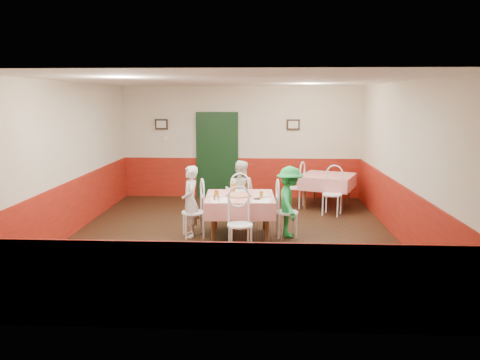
{
  "coord_description": "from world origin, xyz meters",
  "views": [
    {
      "loc": [
        0.54,
        -8.23,
        2.51
      ],
      "look_at": [
        0.14,
        0.02,
        1.05
      ],
      "focal_mm": 35.0,
      "sensor_mm": 36.0,
      "label": 1
    }
  ],
  "objects_px": {
    "beer_bottle": "(247,186)",
    "diner_left": "(190,202)",
    "main_table": "(240,216)",
    "chair_near": "(240,225)",
    "wallet": "(257,199)",
    "glass_c": "(233,188)",
    "diner_far": "(240,192)",
    "chair_right": "(287,212)",
    "chair_second_a": "(295,188)",
    "pizza": "(239,195)",
    "second_table": "(327,191)",
    "chair_second_b": "(332,195)",
    "glass_a": "(216,195)",
    "chair_left": "(193,212)",
    "diner_right": "(290,202)",
    "glass_b": "(261,195)"
  },
  "relations": [
    {
      "from": "chair_near",
      "to": "chair_second_a",
      "type": "xyz_separation_m",
      "value": [
        1.12,
        3.29,
        0.0
      ]
    },
    {
      "from": "glass_b",
      "to": "diner_right",
      "type": "xyz_separation_m",
      "value": [
        0.51,
        0.24,
        -0.17
      ]
    },
    {
      "from": "chair_near",
      "to": "wallet",
      "type": "xyz_separation_m",
      "value": [
        0.27,
        0.55,
        0.32
      ]
    },
    {
      "from": "chair_second_a",
      "to": "glass_a",
      "type": "distance_m",
      "value": 3.17
    },
    {
      "from": "glass_c",
      "to": "diner_far",
      "type": "relative_size",
      "value": 0.12
    },
    {
      "from": "chair_second_b",
      "to": "glass_a",
      "type": "distance_m",
      "value": 3.07
    },
    {
      "from": "wallet",
      "to": "diner_left",
      "type": "bearing_deg",
      "value": 165.44
    },
    {
      "from": "main_table",
      "to": "diner_left",
      "type": "relative_size",
      "value": 0.94
    },
    {
      "from": "beer_bottle",
      "to": "glass_a",
      "type": "bearing_deg",
      "value": -126.92
    },
    {
      "from": "second_table",
      "to": "beer_bottle",
      "type": "distance_m",
      "value": 2.78
    },
    {
      "from": "main_table",
      "to": "diner_right",
      "type": "xyz_separation_m",
      "value": [
        0.9,
        0.04,
        0.27
      ]
    },
    {
      "from": "second_table",
      "to": "pizza",
      "type": "height_order",
      "value": "pizza"
    },
    {
      "from": "diner_far",
      "to": "chair_left",
      "type": "bearing_deg",
      "value": 58.33
    },
    {
      "from": "glass_a",
      "to": "glass_b",
      "type": "distance_m",
      "value": 0.79
    },
    {
      "from": "chair_right",
      "to": "wallet",
      "type": "xyz_separation_m",
      "value": [
        -0.54,
        -0.34,
        0.32
      ]
    },
    {
      "from": "main_table",
      "to": "glass_c",
      "type": "bearing_deg",
      "value": 110.9
    },
    {
      "from": "glass_c",
      "to": "beer_bottle",
      "type": "xyz_separation_m",
      "value": [
        0.25,
        -0.0,
        0.02
      ]
    },
    {
      "from": "main_table",
      "to": "chair_near",
      "type": "relative_size",
      "value": 1.36
    },
    {
      "from": "chair_second_a",
      "to": "glass_c",
      "type": "distance_m",
      "value": 2.47
    },
    {
      "from": "pizza",
      "to": "wallet",
      "type": "height_order",
      "value": "pizza"
    },
    {
      "from": "pizza",
      "to": "glass_c",
      "type": "height_order",
      "value": "glass_c"
    },
    {
      "from": "second_table",
      "to": "glass_c",
      "type": "bearing_deg",
      "value": -134.99
    },
    {
      "from": "glass_a",
      "to": "wallet",
      "type": "relative_size",
      "value": 1.4
    },
    {
      "from": "wallet",
      "to": "chair_left",
      "type": "bearing_deg",
      "value": 164.84
    },
    {
      "from": "diner_far",
      "to": "main_table",
      "type": "bearing_deg",
      "value": 101.69
    },
    {
      "from": "chair_second_a",
      "to": "diner_far",
      "type": "height_order",
      "value": "diner_far"
    },
    {
      "from": "diner_left",
      "to": "pizza",
      "type": "bearing_deg",
      "value": 78.19
    },
    {
      "from": "chair_right",
      "to": "beer_bottle",
      "type": "bearing_deg",
      "value": 60.69
    },
    {
      "from": "second_table",
      "to": "beer_bottle",
      "type": "height_order",
      "value": "beer_bottle"
    },
    {
      "from": "glass_b",
      "to": "chair_left",
      "type": "bearing_deg",
      "value": 172.85
    },
    {
      "from": "main_table",
      "to": "chair_left",
      "type": "distance_m",
      "value": 0.85
    },
    {
      "from": "chair_right",
      "to": "diner_far",
      "type": "distance_m",
      "value": 1.25
    },
    {
      "from": "pizza",
      "to": "diner_far",
      "type": "distance_m",
      "value": 0.93
    },
    {
      "from": "chair_second_b",
      "to": "diner_left",
      "type": "bearing_deg",
      "value": -127.11
    },
    {
      "from": "second_table",
      "to": "chair_left",
      "type": "bearing_deg",
      "value": -138.01
    },
    {
      "from": "diner_far",
      "to": "pizza",
      "type": "bearing_deg",
      "value": 100.55
    },
    {
      "from": "main_table",
      "to": "pizza",
      "type": "height_order",
      "value": "pizza"
    },
    {
      "from": "chair_right",
      "to": "chair_second_a",
      "type": "relative_size",
      "value": 1.0
    },
    {
      "from": "main_table",
      "to": "chair_second_a",
      "type": "relative_size",
      "value": 1.36
    },
    {
      "from": "glass_c",
      "to": "second_table",
      "type": "bearing_deg",
      "value": 45.01
    },
    {
      "from": "chair_second_a",
      "to": "wallet",
      "type": "bearing_deg",
      "value": 3.96
    },
    {
      "from": "chair_second_b",
      "to": "diner_far",
      "type": "xyz_separation_m",
      "value": [
        -1.95,
        -0.79,
        0.19
      ]
    },
    {
      "from": "second_table",
      "to": "diner_far",
      "type": "relative_size",
      "value": 0.87
    },
    {
      "from": "chair_second_b",
      "to": "glass_a",
      "type": "bearing_deg",
      "value": -118.2
    },
    {
      "from": "beer_bottle",
      "to": "diner_left",
      "type": "distance_m",
      "value": 1.11
    },
    {
      "from": "chair_right",
      "to": "pizza",
      "type": "bearing_deg",
      "value": 89.44
    },
    {
      "from": "diner_left",
      "to": "diner_far",
      "type": "height_order",
      "value": "diner_left"
    },
    {
      "from": "chair_second_a",
      "to": "beer_bottle",
      "type": "distance_m",
      "value": 2.35
    },
    {
      "from": "chair_second_b",
      "to": "diner_far",
      "type": "relative_size",
      "value": 0.7
    },
    {
      "from": "chair_second_b",
      "to": "pizza",
      "type": "height_order",
      "value": "chair_second_b"
    }
  ]
}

